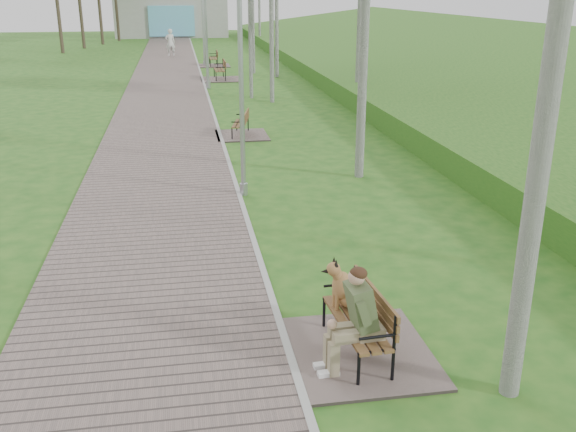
% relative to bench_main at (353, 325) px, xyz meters
% --- Properties ---
extents(ground, '(120.00, 120.00, 0.00)m').
position_rel_bench_main_xyz_m(ground, '(-0.76, 5.07, -0.43)').
color(ground, '#215418').
rests_on(ground, ground).
extents(walkway, '(3.50, 67.00, 0.04)m').
position_rel_bench_main_xyz_m(walkway, '(-2.51, 26.57, -0.41)').
color(walkway, '#635550').
rests_on(walkway, ground).
extents(kerb, '(0.10, 67.00, 0.05)m').
position_rel_bench_main_xyz_m(kerb, '(-0.76, 26.57, -0.40)').
color(kerb, '#999993').
rests_on(kerb, ground).
extents(embankment, '(14.00, 70.00, 1.60)m').
position_rel_bench_main_xyz_m(embankment, '(11.24, 25.07, -0.43)').
color(embankment, '#4F7F28').
rests_on(embankment, ground).
extents(building_north, '(10.00, 5.20, 4.00)m').
position_rel_bench_main_xyz_m(building_north, '(-2.26, 56.04, 1.57)').
color(building_north, '#9E9E99').
rests_on(building_north, ground).
extents(bench_main, '(1.76, 1.95, 1.53)m').
position_rel_bench_main_xyz_m(bench_main, '(0.00, 0.00, 0.00)').
color(bench_main, '#635550').
rests_on(bench_main, ground).
extents(bench_second, '(1.55, 1.72, 0.95)m').
position_rel_bench_main_xyz_m(bench_second, '(-0.14, 12.64, -0.26)').
color(bench_second, '#635550').
rests_on(bench_second, ground).
extents(bench_third, '(1.94, 2.15, 1.19)m').
position_rel_bench_main_xyz_m(bench_third, '(0.08, 25.49, -0.21)').
color(bench_third, '#635550').
rests_on(bench_third, ground).
extents(bench_far, '(1.76, 1.96, 1.08)m').
position_rel_bench_main_xyz_m(bench_far, '(0.13, 31.50, -0.23)').
color(bench_far, '#635550').
rests_on(bench_far, ground).
extents(lamp_post_near, '(0.17, 0.17, 4.50)m').
position_rel_bench_main_xyz_m(lamp_post_near, '(-0.65, 6.73, 1.67)').
color(lamp_post_near, '#9C9EA3').
rests_on(lamp_post_near, ground).
extents(lamp_post_second, '(0.22, 0.22, 5.69)m').
position_rel_bench_main_xyz_m(lamp_post_second, '(-0.63, 22.73, 2.23)').
color(lamp_post_second, '#9C9EA3').
rests_on(lamp_post_second, ground).
extents(lamp_post_third, '(0.19, 0.19, 4.95)m').
position_rel_bench_main_xyz_m(lamp_post_third, '(-0.38, 31.60, 1.88)').
color(lamp_post_third, '#9C9EA3').
rests_on(lamp_post_third, ground).
extents(lamp_post_far, '(0.20, 0.20, 5.12)m').
position_rel_bench_main_xyz_m(lamp_post_far, '(-0.37, 55.63, 1.96)').
color(lamp_post_far, '#9C9EA3').
rests_on(lamp_post_far, ground).
extents(pedestrian_near, '(0.71, 0.54, 1.76)m').
position_rel_bench_main_xyz_m(pedestrian_near, '(-2.34, 37.55, 0.45)').
color(pedestrian_near, silver).
rests_on(pedestrian_near, ground).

